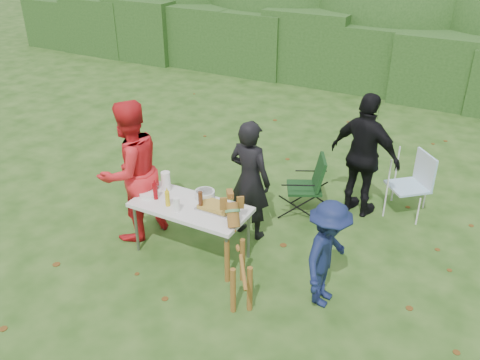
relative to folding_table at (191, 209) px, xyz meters
The scene contains 20 objects.
ground 0.70m from the folding_table, 34.69° to the right, with size 80.00×80.00×0.00m, color #1E4211.
hedge_row 7.91m from the folding_table, 89.05° to the left, with size 22.00×1.40×1.70m, color #23471C.
shrub_backdrop 9.55m from the folding_table, 89.21° to the left, with size 20.00×2.60×3.20m, color #3D6628.
folding_table is the anchor object (origin of this frame).
person_cook 0.91m from the folding_table, 61.00° to the left, with size 0.62×0.40×1.69m, color black.
person_red_jacket 0.99m from the folding_table, behind, with size 0.95×0.74×1.95m, color red.
person_black_puffy 2.63m from the folding_table, 52.23° to the left, with size 1.08×0.45×1.85m, color black.
child 1.84m from the folding_table, ahead, with size 0.85×0.49×1.31m, color #141D46.
dog 1.03m from the folding_table, 25.05° to the right, with size 1.07×0.43×1.02m, color brown, non-canonical shape.
camping_chair 1.92m from the folding_table, 62.75° to the left, with size 0.57×0.57×0.90m, color #143816, non-canonical shape.
lawn_chair 3.26m from the folding_table, 47.14° to the left, with size 0.56×0.56×0.95m, color #5AAEDF, non-canonical shape.
food_tray 0.34m from the folding_table, 15.42° to the left, with size 0.45×0.30×0.02m, color #B7B7BA.
focaccia_bread 0.34m from the folding_table, 15.42° to the left, with size 0.40×0.26×0.04m, color #B39037.
mustard_bottle 0.32m from the folding_table, 151.39° to the right, with size 0.06×0.06×0.20m, color gold.
ketchup_bottle 0.51m from the folding_table, behind, with size 0.06×0.06×0.22m, color maroon.
beer_bottle 0.24m from the folding_table, ahead, with size 0.06×0.06×0.24m, color #47230F.
paper_towel_roll 0.57m from the folding_table, 159.25° to the left, with size 0.12×0.12×0.26m, color white.
cup_stack 0.25m from the folding_table, 111.66° to the right, with size 0.08×0.08×0.18m, color white.
pasta_bowl 0.28m from the folding_table, 76.64° to the left, with size 0.26×0.26×0.10m, color silver.
plate_stack 0.61m from the folding_table, behind, with size 0.24×0.24×0.05m, color white.
Camera 1 is at (3.02, -4.43, 4.02)m, focal length 38.00 mm.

